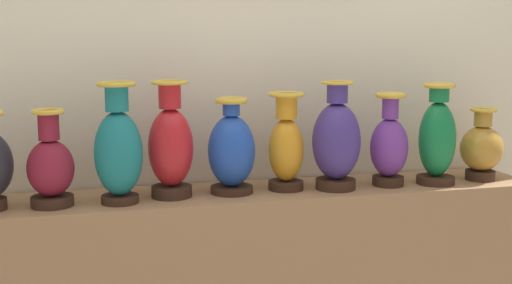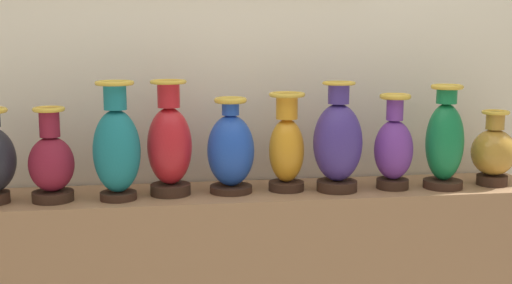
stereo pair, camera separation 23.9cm
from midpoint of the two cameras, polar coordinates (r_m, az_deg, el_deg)
The scene contains 10 objects.
back_wall at distance 2.60m, azimuth -4.16°, elevation 8.08°, with size 4.24×0.14×2.91m.
vase_burgundy at distance 2.32m, azimuth -20.58°, elevation -2.12°, with size 0.16×0.16×0.33m.
vase_teal at distance 2.29m, azimuth -15.04°, elevation -0.74°, with size 0.17×0.17×0.42m.
vase_crimson at distance 2.33m, azimuth -10.48°, elevation -0.43°, with size 0.16×0.16×0.42m.
vase_sapphire at distance 2.37m, azimuth -5.08°, elevation -0.82°, with size 0.17×0.17×0.35m.
vase_amber at distance 2.41m, azimuth -0.15°, elevation -0.40°, with size 0.13×0.13×0.37m.
vase_indigo at distance 2.43m, azimuth 4.34°, elevation 0.00°, with size 0.18×0.18×0.41m.
vase_violet at distance 2.51m, azimuth 9.06°, elevation -0.35°, with size 0.15×0.15×0.36m.
vase_emerald at distance 2.57m, azimuth 13.22°, elevation 0.26°, with size 0.15×0.15×0.40m.
vase_ochre at distance 2.70m, azimuth 16.98°, elevation -0.54°, with size 0.17×0.17×0.29m.
Camera 1 is at (-0.59, -2.29, 1.52)m, focal length 45.20 mm.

